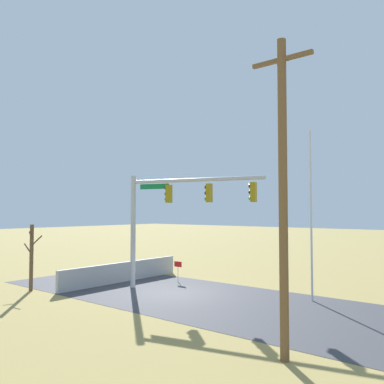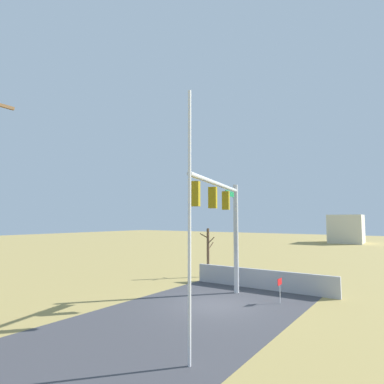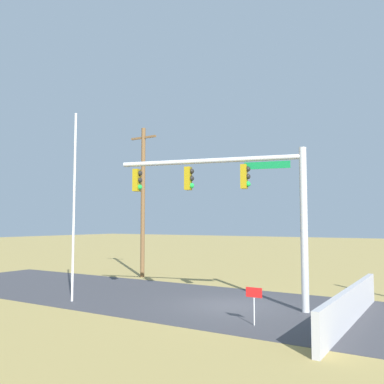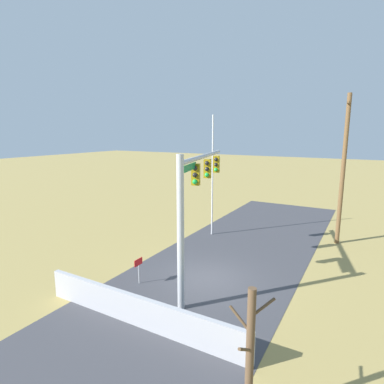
{
  "view_description": "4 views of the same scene",
  "coord_description": "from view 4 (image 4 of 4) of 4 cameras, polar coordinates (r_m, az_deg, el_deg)",
  "views": [
    {
      "loc": [
        -13.76,
        15.53,
        4.24
      ],
      "look_at": [
        -0.76,
        -0.43,
        5.22
      ],
      "focal_mm": 37.38,
      "sensor_mm": 36.0,
      "label": 1
    },
    {
      "loc": [
        -13.95,
        -8.25,
        4.18
      ],
      "look_at": [
        -1.9,
        0.05,
        5.43
      ],
      "focal_mm": 30.05,
      "sensor_mm": 36.0,
      "label": 2
    },
    {
      "loc": [
        7.48,
        -15.21,
        3.32
      ],
      "look_at": [
        -1.2,
        -1.11,
        4.56
      ],
      "focal_mm": 38.54,
      "sensor_mm": 36.0,
      "label": 3
    },
    {
      "loc": [
        12.86,
        6.42,
        7.0
      ],
      "look_at": [
        -0.5,
        -1.16,
        4.08
      ],
      "focal_mm": 29.64,
      "sensor_mm": 36.0,
      "label": 4
    }
  ],
  "objects": [
    {
      "name": "ground_plane",
      "position": [
        15.98,
        2.82,
        -15.23
      ],
      "size": [
        160.0,
        160.0,
        0.0
      ],
      "primitive_type": "plane",
      "color": "#9E894C"
    },
    {
      "name": "retaining_fence",
      "position": [
        12.5,
        -9.81,
        -20.3
      ],
      "size": [
        0.2,
        8.83,
        1.16
      ],
      "primitive_type": "cube",
      "color": "#A8A8AD",
      "rests_on": "ground_plane"
    },
    {
      "name": "sidewalk_corner",
      "position": [
        12.91,
        -4.48,
        -22.08
      ],
      "size": [
        6.0,
        6.0,
        0.01
      ],
      "primitive_type": "cube",
      "color": "#B7B5AD",
      "rests_on": "ground_plane"
    },
    {
      "name": "open_sign",
      "position": [
        15.31,
        -9.6,
        -12.86
      ],
      "size": [
        0.56,
        0.04,
        1.22
      ],
      "color": "silver",
      "rests_on": "ground_plane"
    },
    {
      "name": "utility_pole",
      "position": [
        21.55,
        25.56,
        3.85
      ],
      "size": [
        1.9,
        0.26,
        9.27
      ],
      "color": "brown",
      "rests_on": "ground_plane"
    },
    {
      "name": "flagpole",
      "position": [
        21.33,
        3.69,
        2.79
      ],
      "size": [
        0.1,
        0.1,
        8.11
      ],
      "primitive_type": "cylinder",
      "color": "silver",
      "rests_on": "ground_plane"
    },
    {
      "name": "bare_tree",
      "position": [
        8.53,
        10.34,
        -26.83
      ],
      "size": [
        1.27,
        1.02,
        3.52
      ],
      "color": "brown",
      "rests_on": "ground_plane"
    },
    {
      "name": "signal_mast",
      "position": [
        14.21,
        0.79,
        0.51
      ],
      "size": [
        7.49,
        2.07,
        6.2
      ],
      "color": "#B2B5BA",
      "rests_on": "ground_plane"
    },
    {
      "name": "road_surface",
      "position": [
        19.35,
        8.26,
        -10.57
      ],
      "size": [
        28.0,
        8.0,
        0.01
      ],
      "primitive_type": "cube",
      "color": "#3D3D42",
      "rests_on": "ground_plane"
    }
  ]
}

